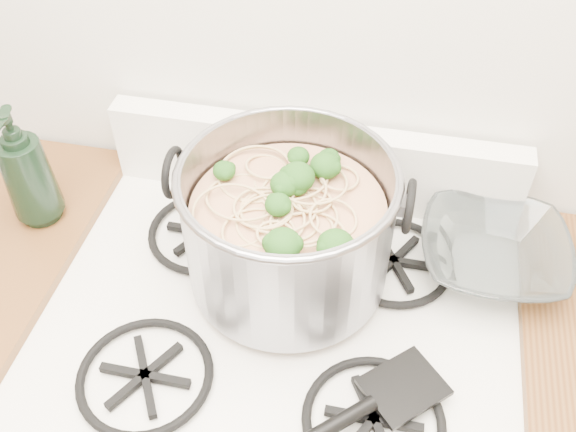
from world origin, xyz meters
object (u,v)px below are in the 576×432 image
at_px(stock_pot, 288,229).
at_px(glass_bowl, 491,259).
at_px(spatula, 404,384).
at_px(bottle, 25,167).

xyz_separation_m(stock_pot, glass_bowl, (0.33, 0.08, -0.09)).
relative_size(spatula, bottle, 1.34).
xyz_separation_m(stock_pot, bottle, (-0.47, 0.04, 0.01)).
relative_size(stock_pot, glass_bowl, 3.73).
height_order(spatula, bottle, bottle).
distance_m(spatula, glass_bowl, 0.29).
height_order(glass_bowl, bottle, bottle).
bearing_deg(stock_pot, glass_bowl, 14.26).
bearing_deg(stock_pot, spatula, -41.06).
distance_m(glass_bowl, bottle, 0.81).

